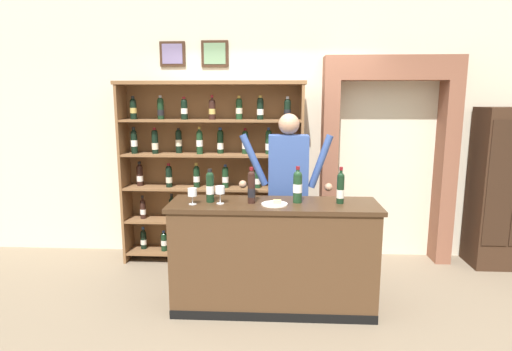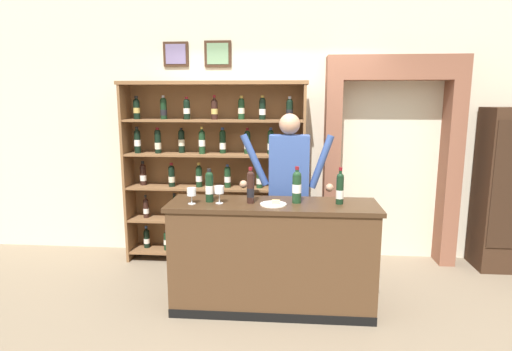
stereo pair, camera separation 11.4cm
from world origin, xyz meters
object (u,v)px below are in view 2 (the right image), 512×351
Objects in this scene: tasting_bottle_brunello at (250,187)px; tasting_bottle_grappa at (297,186)px; shopkeeper at (289,182)px; wine_shelf at (215,167)px; wine_glass_left at (192,193)px; side_cabinet at (508,190)px; cheese_plate at (274,204)px; wine_glass_right at (219,190)px; tasting_counter at (272,256)px; tasting_bottle_prosecco at (209,186)px; tasting_bottle_vin_santo at (340,188)px.

tasting_bottle_brunello is 0.41m from tasting_bottle_grappa.
shopkeeper is 0.49m from tasting_bottle_grappa.
wine_glass_left is (0.02, -1.24, -0.02)m from wine_shelf.
cheese_plate is at bearing -154.39° from side_cabinet.
wine_shelf reaches higher than tasting_bottle_brunello.
shopkeeper is 0.83m from wine_glass_right.
tasting_bottle_grappa is at bearing -81.33° from shopkeeper.
side_cabinet is at bearing 20.81° from wine_glass_left.
shopkeeper reaches higher than tasting_counter.
tasting_counter is 6.19× the size of tasting_bottle_prosecco.
wine_glass_right is (-0.68, -0.08, -0.04)m from tasting_bottle_grappa.
side_cabinet reaches higher than tasting_bottle_vin_santo.
wine_glass_right is at bearing -158.33° from side_cabinet.
shopkeeper is 5.49× the size of tasting_bottle_brunello.
tasting_bottle_brunello is (-0.20, -0.02, 0.65)m from tasting_counter.
side_cabinet is 3.37m from tasting_bottle_prosecco.
tasting_bottle_grappa is (0.41, 0.04, 0.01)m from tasting_bottle_brunello.
wine_glass_right is (0.10, -0.05, -0.03)m from tasting_bottle_prosecco.
tasting_bottle_grappa is 0.93m from wine_glass_left.
tasting_bottle_vin_santo is 1.30m from wine_glass_left.
shopkeeper is 7.71× the size of cheese_plate.
wine_shelf is 1.74m from tasting_bottle_vin_santo.
tasting_bottle_brunello is at bearing 7.69° from wine_glass_right.
tasting_bottle_prosecco is 0.60m from cheese_plate.
tasting_bottle_prosecco reaches higher than wine_glass_right.
tasting_bottle_grappa is 2.27× the size of wine_glass_left.
tasting_counter is 8.14× the size of cheese_plate.
side_cabinet is 2.85m from cheese_plate.
wine_glass_right is 0.50m from cheese_plate.
tasting_bottle_vin_santo is (-1.99, -1.15, 0.23)m from side_cabinet.
side_cabinet reaches higher than tasting_bottle_prosecco.
wine_glass_right is at bearing 9.10° from wine_glass_left.
shopkeeper is 11.20× the size of wine_glass_right.
tasting_bottle_vin_santo is (0.38, -0.01, -0.01)m from tasting_bottle_grappa.
wine_glass_left is (-0.51, -0.08, -0.05)m from tasting_bottle_brunello.
tasting_bottle_grappa is 1.01× the size of tasting_bottle_vin_santo.
tasting_counter is at bearing -57.70° from wine_shelf.
tasting_bottle_vin_santo is 2.25× the size of wine_glass_left.
shopkeeper is 12.23× the size of wine_glass_left.
tasting_bottle_grappa reaches higher than tasting_bottle_prosecco.
cheese_plate is (0.21, -0.06, -0.14)m from tasting_bottle_brunello.
side_cabinet is at bearing 22.94° from tasting_bottle_brunello.
wine_glass_right is (-3.05, -1.21, 0.21)m from side_cabinet.
tasting_bottle_prosecco is 1.16m from tasting_bottle_vin_santo.
shopkeeper is (0.87, -0.65, -0.03)m from wine_shelf.
tasting_counter is 11.81× the size of wine_glass_right.
tasting_bottle_prosecco reaches higher than cheese_plate.
wine_glass_right is at bearing -172.31° from tasting_bottle_brunello.
tasting_bottle_brunello is at bearing -65.56° from wine_shelf.
tasting_bottle_prosecco is at bearing -179.31° from tasting_bottle_vin_santo.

